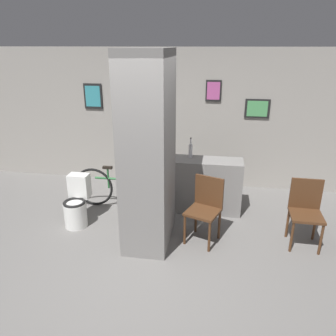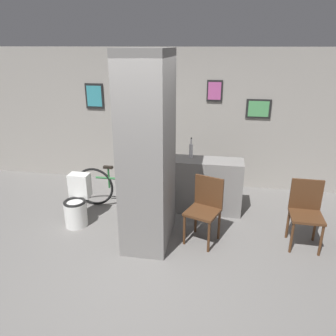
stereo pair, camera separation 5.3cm
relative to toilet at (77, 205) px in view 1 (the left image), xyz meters
The scene contains 9 objects.
ground_plane 1.49m from the toilet, 30.02° to the right, with size 14.00×14.00×0.00m, color slate.
wall_back 2.48m from the toilet, 56.39° to the left, with size 8.00×0.09×2.60m.
pillar_center 1.56m from the toilet, 11.00° to the right, with size 0.62×0.99×2.60m.
counter_shelf 2.05m from the toilet, 22.29° to the left, with size 1.25×0.44×0.90m.
toilet is the anchor object (origin of this frame).
chair_near_pillar 1.98m from the toilet, ahead, with size 0.54×0.54×0.92m.
chair_by_doorway 3.34m from the toilet, ahead, with size 0.43×0.43×0.92m.
bicycle 0.87m from the toilet, 48.29° to the left, with size 1.78×0.42×0.73m.
bottle_tall 1.99m from the toilet, 27.36° to the left, with size 0.06×0.06×0.34m.
Camera 1 is at (0.84, -3.50, 2.63)m, focal length 35.00 mm.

